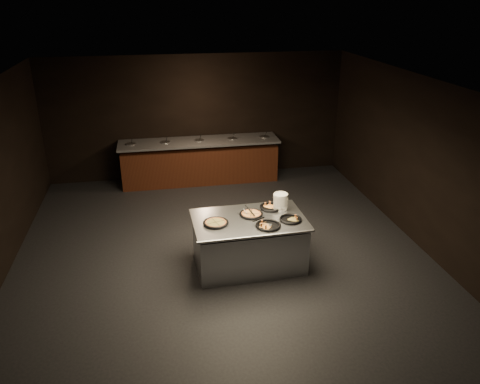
# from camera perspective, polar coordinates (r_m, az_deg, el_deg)

# --- Properties ---
(room) EXTENTS (7.02, 8.02, 2.92)m
(room) POSITION_cam_1_polar(r_m,az_deg,el_deg) (7.43, -2.21, 1.60)
(room) COLOR black
(room) RESTS_ON ground
(salad_bar) EXTENTS (3.70, 0.83, 1.18)m
(salad_bar) POSITION_cam_1_polar(r_m,az_deg,el_deg) (11.09, -4.89, 3.45)
(salad_bar) COLOR #4D2312
(salad_bar) RESTS_ON ground
(serving_counter) EXTENTS (1.82, 1.20, 0.86)m
(serving_counter) POSITION_cam_1_polar(r_m,az_deg,el_deg) (7.67, 1.09, -6.27)
(serving_counter) COLOR silver
(serving_counter) RESTS_ON ground
(plate_stack) EXTENTS (0.24, 0.24, 0.27)m
(plate_stack) POSITION_cam_1_polar(r_m,az_deg,el_deg) (7.76, 4.96, -1.16)
(plate_stack) COLOR white
(plate_stack) RESTS_ON serving_counter
(pan_veggie_whole) EXTENTS (0.40, 0.40, 0.04)m
(pan_veggie_whole) POSITION_cam_1_polar(r_m,az_deg,el_deg) (7.30, -2.97, -3.76)
(pan_veggie_whole) COLOR black
(pan_veggie_whole) RESTS_ON serving_counter
(pan_cheese_whole) EXTENTS (0.38, 0.38, 0.04)m
(pan_cheese_whole) POSITION_cam_1_polar(r_m,az_deg,el_deg) (7.57, 1.37, -2.69)
(pan_cheese_whole) COLOR black
(pan_cheese_whole) RESTS_ON serving_counter
(pan_cheese_slices_a) EXTENTS (0.37, 0.37, 0.04)m
(pan_cheese_slices_a) POSITION_cam_1_polar(r_m,az_deg,el_deg) (7.83, 3.77, -1.85)
(pan_cheese_slices_a) COLOR black
(pan_cheese_slices_a) RESTS_ON serving_counter
(pan_cheese_slices_b) EXTENTS (0.39, 0.39, 0.04)m
(pan_cheese_slices_b) POSITION_cam_1_polar(r_m,az_deg,el_deg) (7.23, 3.46, -4.08)
(pan_cheese_slices_b) COLOR black
(pan_cheese_slices_b) RESTS_ON serving_counter
(pan_veggie_slices) EXTENTS (0.36, 0.36, 0.04)m
(pan_veggie_slices) POSITION_cam_1_polar(r_m,az_deg,el_deg) (7.45, 6.17, -3.31)
(pan_veggie_slices) COLOR black
(pan_veggie_slices) RESTS_ON serving_counter
(server_left) EXTENTS (0.27, 0.29, 0.18)m
(server_left) POSITION_cam_1_polar(r_m,az_deg,el_deg) (7.53, 0.93, -2.34)
(server_left) COLOR silver
(server_left) RESTS_ON serving_counter
(server_right) EXTENTS (0.29, 0.18, 0.15)m
(server_right) POSITION_cam_1_polar(r_m,az_deg,el_deg) (7.23, 2.63, -3.57)
(server_right) COLOR silver
(server_right) RESTS_ON serving_counter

